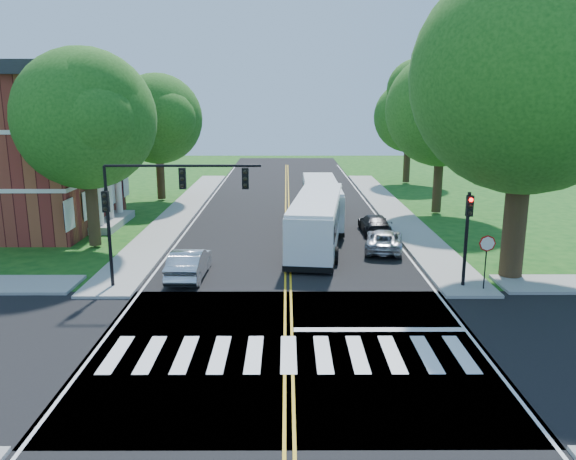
{
  "coord_description": "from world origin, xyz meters",
  "views": [
    {
      "loc": [
        -0.07,
        -18.49,
        8.64
      ],
      "look_at": [
        0.01,
        8.23,
        2.4
      ],
      "focal_mm": 35.0,
      "sensor_mm": 36.0,
      "label": 1
    }
  ],
  "objects_px": {
    "signal_ne": "(467,227)",
    "suv": "(384,240)",
    "hatchback": "(189,263)",
    "bus_follow": "(321,201)",
    "signal_nw": "(158,196)",
    "dark_sedan": "(374,224)",
    "bus_lead": "(317,220)"
  },
  "relations": [
    {
      "from": "signal_nw",
      "to": "signal_ne",
      "type": "height_order",
      "value": "signal_nw"
    },
    {
      "from": "hatchback",
      "to": "suv",
      "type": "height_order",
      "value": "hatchback"
    },
    {
      "from": "bus_follow",
      "to": "hatchback",
      "type": "height_order",
      "value": "bus_follow"
    },
    {
      "from": "signal_ne",
      "to": "bus_follow",
      "type": "height_order",
      "value": "signal_ne"
    },
    {
      "from": "bus_lead",
      "to": "bus_follow",
      "type": "bearing_deg",
      "value": -87.84
    },
    {
      "from": "hatchback",
      "to": "suv",
      "type": "bearing_deg",
      "value": -152.64
    },
    {
      "from": "bus_follow",
      "to": "suv",
      "type": "xyz_separation_m",
      "value": [
        3.2,
        -8.04,
        -0.89
      ]
    },
    {
      "from": "bus_lead",
      "to": "signal_nw",
      "type": "bearing_deg",
      "value": 52.82
    },
    {
      "from": "signal_ne",
      "to": "suv",
      "type": "bearing_deg",
      "value": 111.09
    },
    {
      "from": "bus_follow",
      "to": "suv",
      "type": "bearing_deg",
      "value": 112.1
    },
    {
      "from": "bus_follow",
      "to": "hatchback",
      "type": "bearing_deg",
      "value": 61.37
    },
    {
      "from": "bus_lead",
      "to": "suv",
      "type": "relative_size",
      "value": 2.67
    },
    {
      "from": "signal_ne",
      "to": "hatchback",
      "type": "relative_size",
      "value": 0.98
    },
    {
      "from": "bus_lead",
      "to": "hatchback",
      "type": "bearing_deg",
      "value": 49.98
    },
    {
      "from": "bus_lead",
      "to": "dark_sedan",
      "type": "distance_m",
      "value": 5.41
    },
    {
      "from": "signal_nw",
      "to": "signal_ne",
      "type": "bearing_deg",
      "value": 0.05
    },
    {
      "from": "suv",
      "to": "dark_sedan",
      "type": "height_order",
      "value": "suv"
    },
    {
      "from": "hatchback",
      "to": "bus_lead",
      "type": "bearing_deg",
      "value": -136.09
    },
    {
      "from": "bus_lead",
      "to": "suv",
      "type": "xyz_separation_m",
      "value": [
        3.87,
        -0.96,
        -0.98
      ]
    },
    {
      "from": "bus_lead",
      "to": "hatchback",
      "type": "xyz_separation_m",
      "value": [
        -6.62,
        -6.06,
        -0.86
      ]
    },
    {
      "from": "signal_ne",
      "to": "bus_follow",
      "type": "relative_size",
      "value": 0.39
    },
    {
      "from": "signal_ne",
      "to": "suv",
      "type": "relative_size",
      "value": 0.98
    },
    {
      "from": "bus_lead",
      "to": "bus_follow",
      "type": "distance_m",
      "value": 7.11
    },
    {
      "from": "signal_nw",
      "to": "suv",
      "type": "relative_size",
      "value": 1.59
    },
    {
      "from": "bus_lead",
      "to": "hatchback",
      "type": "distance_m",
      "value": 9.02
    },
    {
      "from": "signal_nw",
      "to": "dark_sedan",
      "type": "height_order",
      "value": "signal_nw"
    },
    {
      "from": "suv",
      "to": "hatchback",
      "type": "bearing_deg",
      "value": 36.39
    },
    {
      "from": "signal_nw",
      "to": "hatchback",
      "type": "bearing_deg",
      "value": 58.87
    },
    {
      "from": "signal_nw",
      "to": "bus_lead",
      "type": "xyz_separation_m",
      "value": [
        7.6,
        7.68,
        -2.76
      ]
    },
    {
      "from": "signal_ne",
      "to": "suv",
      "type": "height_order",
      "value": "signal_ne"
    },
    {
      "from": "signal_ne",
      "to": "signal_nw",
      "type": "bearing_deg",
      "value": -179.95
    },
    {
      "from": "signal_nw",
      "to": "dark_sedan",
      "type": "relative_size",
      "value": 1.67
    }
  ]
}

